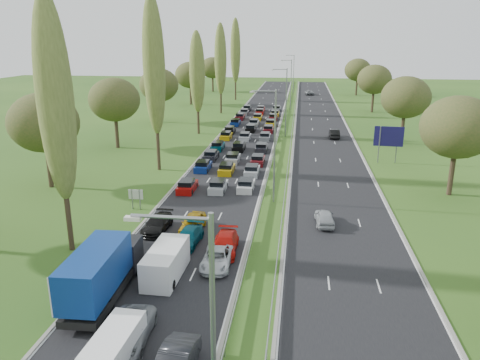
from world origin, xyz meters
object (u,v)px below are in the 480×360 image
(near_car_3, at_px, (157,224))
(blue_lorry, at_px, (102,271))
(info_sign, at_px, (136,197))
(white_van_front, at_px, (116,346))
(white_van_rear, at_px, (167,261))
(direction_sign, at_px, (389,138))

(near_car_3, distance_m, blue_lorry, 11.71)
(blue_lorry, xyz_separation_m, info_sign, (-3.68, 16.92, -0.64))
(white_van_front, xyz_separation_m, white_van_rear, (0.04, 9.78, 0.17))
(blue_lorry, bearing_deg, direction_sign, 55.79)
(near_car_3, bearing_deg, direction_sign, 50.62)
(near_car_3, relative_size, white_van_rear, 0.84)
(near_car_3, distance_m, direction_sign, 37.57)
(near_car_3, xyz_separation_m, white_van_rear, (3.18, -7.99, 0.45))
(white_van_rear, distance_m, info_sign, 15.03)
(near_car_3, xyz_separation_m, white_van_front, (3.14, -17.78, 0.29))
(near_car_3, height_order, white_van_rear, white_van_rear)
(near_car_3, bearing_deg, blue_lorry, -88.49)
(blue_lorry, relative_size, info_sign, 4.37)
(blue_lorry, xyz_separation_m, direction_sign, (25.12, 39.57, 1.56))
(blue_lorry, distance_m, white_van_rear, 5.02)
(blue_lorry, bearing_deg, near_car_3, 87.33)
(info_sign, distance_m, direction_sign, 36.70)
(info_sign, bearing_deg, white_van_front, -73.13)
(white_van_front, distance_m, info_sign, 24.11)
(white_van_front, relative_size, direction_sign, 0.92)
(near_car_3, xyz_separation_m, info_sign, (-3.85, 5.29, 0.67))
(near_car_3, height_order, info_sign, info_sign)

